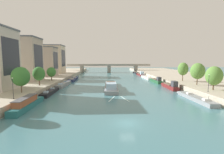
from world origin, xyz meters
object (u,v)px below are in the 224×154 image
object	(u,v)px
moored_boat_left_upstream	(64,84)
moored_boat_right_end	(147,77)
tree_left_end_of_row	(39,74)
bridge_far	(109,67)
moored_boat_left_lone	(50,92)
tree_right_second	(198,71)
moored_boat_right_downstream	(195,98)
tree_left_distant	(51,72)
moored_boat_right_lone	(136,73)
moored_boat_right_near	(156,81)
moored_boat_left_near	(27,104)
moored_boat_right_second	(141,74)
tree_left_third	(21,77)
lamppost_right_bank	(209,82)
tree_right_midway	(214,76)
moored_boat_left_midway	(73,79)
moored_boat_right_midway	(170,86)
barge_midriver	(111,86)
tree_right_past_mid	(183,69)
lamppost_left_bank	(13,87)

from	to	relation	value
moored_boat_left_upstream	moored_boat_right_end	world-z (taller)	moored_boat_left_upstream
tree_left_end_of_row	bridge_far	bearing A→B (deg)	71.76
moored_boat_left_lone	tree_right_second	size ratio (longest dim) A/B	1.73
moored_boat_right_downstream	tree_left_distant	size ratio (longest dim) A/B	2.80
moored_boat_right_end	bridge_far	xyz separation A→B (m)	(-20.82, 43.26, 4.11)
moored_boat_right_lone	tree_left_distant	distance (m)	73.11
moored_boat_right_near	moored_boat_left_near	bearing A→B (deg)	-137.40
moored_boat_right_end	tree_left_distant	bearing A→B (deg)	-153.80
moored_boat_right_second	tree_left_third	world-z (taller)	tree_left_third
tree_left_third	tree_right_second	bearing A→B (deg)	10.98
moored_boat_left_upstream	lamppost_right_bank	bearing A→B (deg)	-28.23
moored_boat_right_near	tree_left_third	world-z (taller)	tree_left_third
moored_boat_right_lone	tree_left_third	size ratio (longest dim) A/B	2.24
tree_left_distant	tree_right_midway	xyz separation A→B (m)	(53.45, -23.29, 0.53)
moored_boat_left_midway	moored_boat_right_end	world-z (taller)	moored_boat_left_midway
tree_right_second	bridge_far	distance (m)	84.99
moored_boat_right_midway	moored_boat_right_near	world-z (taller)	moored_boat_right_midway
moored_boat_left_upstream	tree_left_distant	size ratio (longest dim) A/B	2.86
barge_midriver	moored_boat_right_downstream	xyz separation A→B (m)	(21.75, -17.12, -0.44)
moored_boat_right_downstream	moored_boat_right_near	bearing A→B (deg)	89.96
moored_boat_right_lone	tree_right_midway	distance (m)	79.58
moored_boat_left_upstream	moored_boat_right_second	bearing A→B (deg)	44.81
moored_boat_left_lone	lamppost_right_bank	bearing A→B (deg)	-11.04
moored_boat_right_downstream	tree_right_past_mid	size ratio (longest dim) A/B	2.07
tree_left_third	tree_right_midway	xyz separation A→B (m)	(53.36, 1.05, -0.15)
moored_boat_right_lone	moored_boat_right_second	bearing A→B (deg)	-91.13
barge_midriver	lamppost_right_bank	distance (m)	30.64
tree_left_end_of_row	tree_right_past_mid	distance (m)	54.63
moored_boat_right_midway	lamppost_right_bank	xyz separation A→B (m)	(3.69, -16.03, 3.66)
moored_boat_left_near	moored_boat_left_midway	size ratio (longest dim) A/B	0.79
moored_boat_right_lone	tree_left_end_of_row	xyz separation A→B (m)	(-46.94, -68.36, 5.47)
tree_right_past_mid	moored_boat_left_near	bearing A→B (deg)	-150.11
barge_midriver	lamppost_right_bank	bearing A→B (deg)	-32.47
moored_boat_left_midway	moored_boat_right_lone	distance (m)	57.29
lamppost_left_bank	moored_boat_right_second	bearing A→B (deg)	57.61
moored_boat_left_near	moored_boat_left_upstream	world-z (taller)	moored_boat_left_near
tree_left_third	moored_boat_left_near	bearing A→B (deg)	-57.37
moored_boat_left_upstream	tree_left_end_of_row	size ratio (longest dim) A/B	2.52
barge_midriver	lamppost_right_bank	xyz separation A→B (m)	(25.66, -16.33, 3.69)
moored_boat_left_near	moored_boat_right_downstream	bearing A→B (deg)	7.57
tree_right_second	bridge_far	bearing A→B (deg)	109.46
moored_boat_left_near	moored_boat_left_midway	xyz separation A→B (m)	(0.73, 48.12, -0.53)
barge_midriver	tree_right_second	bearing A→B (deg)	-7.96
moored_boat_right_second	lamppost_right_bank	size ratio (longest dim) A/B	2.87
moored_boat_right_midway	tree_left_end_of_row	xyz separation A→B (m)	(-46.47, -2.58, 4.98)
tree_right_past_mid	lamppost_left_bank	bearing A→B (deg)	-152.37
moored_boat_left_near	moored_boat_right_end	world-z (taller)	moored_boat_left_near
moored_boat_left_upstream	moored_boat_right_second	distance (m)	58.10
moored_boat_left_midway	moored_boat_right_midway	bearing A→B (deg)	-32.46
moored_boat_left_upstream	lamppost_right_bank	size ratio (longest dim) A/B	3.28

